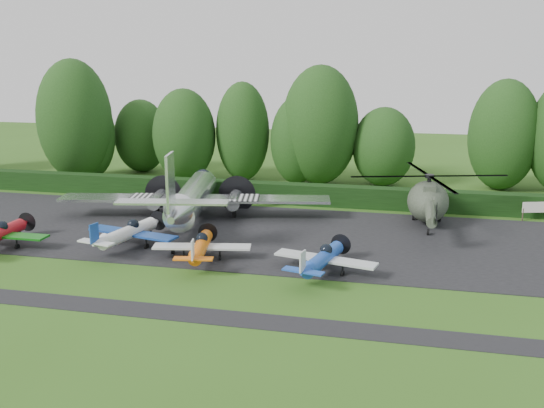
% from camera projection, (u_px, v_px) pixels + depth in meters
% --- Properties ---
extents(ground, '(160.00, 160.00, 0.00)m').
position_uv_depth(ground, '(168.00, 273.00, 40.63)').
color(ground, '#325B19').
rests_on(ground, ground).
extents(apron, '(70.00, 18.00, 0.01)m').
position_uv_depth(apron, '(214.00, 232.00, 50.10)').
color(apron, black).
rests_on(apron, ground).
extents(taxiway_verge, '(70.00, 2.00, 0.00)m').
position_uv_depth(taxiway_verge, '(128.00, 309.00, 34.95)').
color(taxiway_verge, black).
rests_on(taxiway_verge, ground).
extents(hedgerow, '(90.00, 1.60, 2.00)m').
position_uv_depth(hedgerow, '(248.00, 201.00, 60.52)').
color(hedgerow, black).
rests_on(hedgerow, ground).
extents(transport_plane, '(24.09, 18.48, 7.72)m').
position_uv_depth(transport_plane, '(191.00, 198.00, 52.57)').
color(transport_plane, white).
rests_on(transport_plane, ground).
extents(light_plane_white, '(7.50, 7.88, 2.88)m').
position_uv_depth(light_plane_white, '(128.00, 232.00, 45.71)').
color(light_plane_white, silver).
rests_on(light_plane_white, ground).
extents(light_plane_orange, '(6.95, 7.31, 2.67)m').
position_uv_depth(light_plane_orange, '(201.00, 246.00, 42.69)').
color(light_plane_orange, orange).
rests_on(light_plane_orange, ground).
extents(light_plane_blue, '(7.02, 7.38, 2.70)m').
position_uv_depth(light_plane_blue, '(323.00, 259.00, 40.11)').
color(light_plane_blue, '#1D49AF').
rests_on(light_plane_blue, ground).
extents(helicopter, '(13.48, 15.78, 4.34)m').
position_uv_depth(helicopter, '(428.00, 198.00, 51.82)').
color(helicopter, '#333B2D').
rests_on(helicopter, ground).
extents(sign_board, '(3.03, 0.11, 1.71)m').
position_uv_depth(sign_board, '(539.00, 208.00, 53.15)').
color(sign_board, '#3F3326').
rests_on(sign_board, ground).
extents(tree_0, '(7.37, 7.37, 11.85)m').
position_uv_depth(tree_0, '(504.00, 135.00, 64.43)').
color(tree_0, black).
rests_on(tree_0, ground).
extents(tree_2, '(6.11, 6.11, 11.34)m').
position_uv_depth(tree_2, '(243.00, 132.00, 69.22)').
color(tree_2, black).
rests_on(tree_2, ground).
extents(tree_3, '(8.53, 8.53, 13.24)m').
position_uv_depth(tree_3, '(320.00, 125.00, 67.09)').
color(tree_3, black).
rests_on(tree_3, ground).
extents(tree_4, '(6.53, 6.53, 8.97)m').
position_uv_depth(tree_4, '(141.00, 136.00, 74.73)').
color(tree_4, black).
rests_on(tree_4, ground).
extents(tree_5, '(6.84, 6.84, 8.74)m').
position_uv_depth(tree_5, '(384.00, 147.00, 66.68)').
color(tree_5, black).
rests_on(tree_5, ground).
extents(tree_6, '(8.44, 8.44, 13.88)m').
position_uv_depth(tree_6, '(75.00, 120.00, 69.37)').
color(tree_6, black).
rests_on(tree_6, ground).
extents(tree_8, '(7.19, 7.19, 10.59)m').
position_uv_depth(tree_8, '(184.00, 135.00, 69.18)').
color(tree_8, black).
rests_on(tree_8, ground).
extents(tree_10, '(5.89, 5.89, 9.79)m').
position_uv_depth(tree_10, '(297.00, 141.00, 67.73)').
color(tree_10, black).
rests_on(tree_10, ground).
extents(tree_11, '(5.85, 5.85, 10.30)m').
position_uv_depth(tree_11, '(90.00, 135.00, 70.85)').
color(tree_11, black).
rests_on(tree_11, ground).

